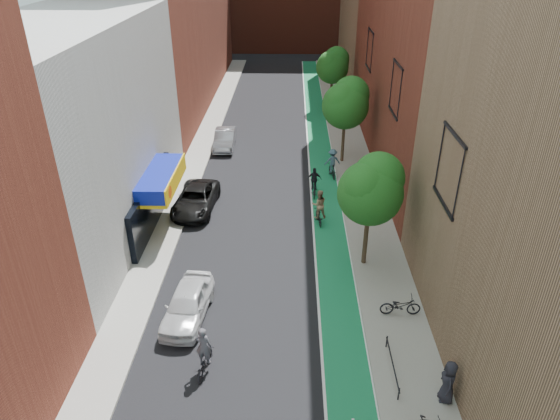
# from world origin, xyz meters

# --- Properties ---
(ground) EXTENTS (160.00, 160.00, 0.00)m
(ground) POSITION_xyz_m (0.00, 0.00, 0.00)
(ground) COLOR black
(ground) RESTS_ON ground
(bike_lane) EXTENTS (2.00, 68.00, 0.01)m
(bike_lane) POSITION_xyz_m (4.00, 26.00, 0.01)
(bike_lane) COLOR #14734C
(bike_lane) RESTS_ON ground
(sidewalk_left) EXTENTS (2.00, 68.00, 0.15)m
(sidewalk_left) POSITION_xyz_m (-6.00, 26.00, 0.07)
(sidewalk_left) COLOR gray
(sidewalk_left) RESTS_ON ground
(sidewalk_right) EXTENTS (3.00, 68.00, 0.15)m
(sidewalk_right) POSITION_xyz_m (6.50, 26.00, 0.07)
(sidewalk_right) COLOR gray
(sidewalk_right) RESTS_ON ground
(building_left_white) EXTENTS (8.00, 20.00, 12.00)m
(building_left_white) POSITION_xyz_m (-11.00, 14.00, 6.00)
(building_left_white) COLOR silver
(building_left_white) RESTS_ON ground
(building_right_mid_red) EXTENTS (8.00, 28.00, 22.00)m
(building_right_mid_red) POSITION_xyz_m (12.00, 26.00, 11.00)
(building_right_mid_red) COLOR maroon
(building_right_mid_red) RESTS_ON ground
(building_right_far_tan) EXTENTS (8.00, 20.00, 18.00)m
(building_right_far_tan) POSITION_xyz_m (12.00, 50.00, 9.00)
(building_right_far_tan) COLOR #8C6B4C
(building_right_far_tan) RESTS_ON ground
(tree_near) EXTENTS (3.40, 3.36, 6.42)m
(tree_near) POSITION_xyz_m (5.65, 10.02, 4.66)
(tree_near) COLOR #332619
(tree_near) RESTS_ON ground
(tree_mid) EXTENTS (3.55, 3.53, 6.74)m
(tree_mid) POSITION_xyz_m (5.65, 24.02, 4.89)
(tree_mid) COLOR #332619
(tree_mid) RESTS_ON ground
(tree_far) EXTENTS (3.30, 3.25, 6.21)m
(tree_far) POSITION_xyz_m (5.65, 38.02, 4.50)
(tree_far) COLOR #332619
(tree_far) RESTS_ON ground
(parked_car_white) EXTENTS (2.17, 4.60, 1.52)m
(parked_car_white) POSITION_xyz_m (-3.16, 5.52, 0.76)
(parked_car_white) COLOR silver
(parked_car_white) RESTS_ON ground
(parked_car_black) EXTENTS (2.73, 5.40, 1.46)m
(parked_car_black) POSITION_xyz_m (-4.60, 16.03, 0.73)
(parked_car_black) COLOR black
(parked_car_black) RESTS_ON ground
(parked_car_silver) EXTENTS (1.70, 4.63, 1.52)m
(parked_car_silver) POSITION_xyz_m (-4.02, 26.97, 0.76)
(parked_car_silver) COLOR gray
(parked_car_silver) RESTS_ON ground
(cyclist_lead) EXTENTS (0.88, 1.83, 2.19)m
(cyclist_lead) POSITION_xyz_m (-1.87, 2.24, 0.75)
(cyclist_lead) COLOR black
(cyclist_lead) RESTS_ON ground
(cyclist_lane_near) EXTENTS (1.01, 1.62, 2.22)m
(cyclist_lane_near) POSITION_xyz_m (3.34, 14.47, 1.00)
(cyclist_lane_near) COLOR black
(cyclist_lane_near) RESTS_ON ground
(cyclist_lane_mid) EXTENTS (0.96, 1.80, 1.97)m
(cyclist_lane_mid) POSITION_xyz_m (3.20, 18.32, 0.73)
(cyclist_lane_mid) COLOR black
(cyclist_lane_mid) RESTS_ON ground
(cyclist_lane_far) EXTENTS (1.28, 1.81, 2.16)m
(cyclist_lane_far) POSITION_xyz_m (4.63, 21.30, 0.97)
(cyclist_lane_far) COLOR black
(cyclist_lane_far) RESTS_ON ground
(parked_bike_far) EXTENTS (1.91, 0.69, 1.00)m
(parked_bike_far) POSITION_xyz_m (6.77, 5.77, 0.65)
(parked_bike_far) COLOR black
(parked_bike_far) RESTS_ON sidewalk_right
(pedestrian) EXTENTS (0.69, 0.97, 1.87)m
(pedestrian) POSITION_xyz_m (7.60, 0.87, 1.08)
(pedestrian) COLOR black
(pedestrian) RESTS_ON sidewalk_right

